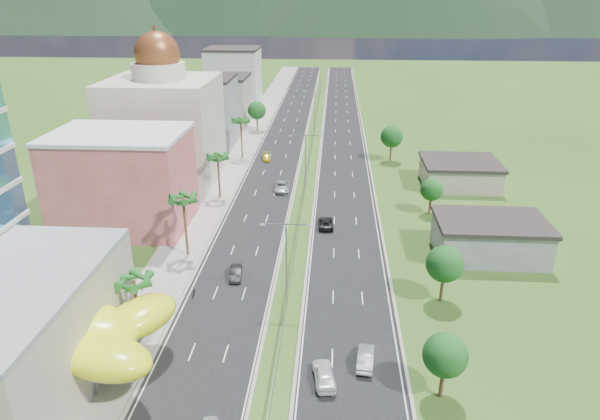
# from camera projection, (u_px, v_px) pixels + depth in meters

# --- Properties ---
(ground) EXTENTS (500.00, 500.00, 0.00)m
(ground) POSITION_uv_depth(u_px,v_px,m) (279.00, 356.00, 56.53)
(ground) COLOR #2D5119
(ground) RESTS_ON ground
(road_left) EXTENTS (11.00, 260.00, 0.04)m
(road_left) POSITION_uv_depth(u_px,v_px,m) (285.00, 136.00, 139.82)
(road_left) COLOR black
(road_left) RESTS_ON ground
(road_right) EXTENTS (11.00, 260.00, 0.04)m
(road_right) POSITION_uv_depth(u_px,v_px,m) (343.00, 137.00, 138.92)
(road_right) COLOR black
(road_right) RESTS_ON ground
(sidewalk_left) EXTENTS (7.00, 260.00, 0.12)m
(sidewalk_left) POSITION_uv_depth(u_px,v_px,m) (249.00, 135.00, 140.37)
(sidewalk_left) COLOR gray
(sidewalk_left) RESTS_ON ground
(median_guardrail) EXTENTS (0.10, 216.06, 0.76)m
(median_guardrail) POSITION_uv_depth(u_px,v_px,m) (311.00, 154.00, 122.56)
(median_guardrail) COLOR gray
(median_guardrail) RESTS_ON ground
(streetlight_median_b) EXTENTS (6.04, 0.25, 11.00)m
(streetlight_median_b) POSITION_uv_depth(u_px,v_px,m) (286.00, 255.00, 63.13)
(streetlight_median_b) COLOR gray
(streetlight_median_b) RESTS_ON ground
(streetlight_median_c) EXTENTS (6.04, 0.25, 11.00)m
(streetlight_median_c) POSITION_uv_depth(u_px,v_px,m) (305.00, 157.00, 99.95)
(streetlight_median_c) COLOR gray
(streetlight_median_c) RESTS_ON ground
(streetlight_median_d) EXTENTS (6.04, 0.25, 11.00)m
(streetlight_median_d) POSITION_uv_depth(u_px,v_px,m) (315.00, 107.00, 141.37)
(streetlight_median_d) COLOR gray
(streetlight_median_d) RESTS_ON ground
(streetlight_median_e) EXTENTS (6.04, 0.25, 11.00)m
(streetlight_median_e) POSITION_uv_depth(u_px,v_px,m) (320.00, 80.00, 182.80)
(streetlight_median_e) COLOR gray
(streetlight_median_e) RESTS_ON ground
(lime_canopy) EXTENTS (18.00, 15.00, 7.40)m
(lime_canopy) POSITION_uv_depth(u_px,v_px,m) (70.00, 332.00, 52.12)
(lime_canopy) COLOR yellow
(lime_canopy) RESTS_ON ground
(pink_shophouse) EXTENTS (20.00, 15.00, 15.00)m
(pink_shophouse) POSITION_uv_depth(u_px,v_px,m) (123.00, 182.00, 84.77)
(pink_shophouse) COLOR #B9534C
(pink_shophouse) RESTS_ON ground
(domed_building) EXTENTS (20.00, 20.00, 28.70)m
(domed_building) POSITION_uv_depth(u_px,v_px,m) (164.00, 124.00, 104.46)
(domed_building) COLOR beige
(domed_building) RESTS_ON ground
(midrise_grey) EXTENTS (16.00, 15.00, 16.00)m
(midrise_grey) POSITION_uv_depth(u_px,v_px,m) (201.00, 113.00, 128.70)
(midrise_grey) COLOR gray
(midrise_grey) RESTS_ON ground
(midrise_beige) EXTENTS (16.00, 15.00, 13.00)m
(midrise_beige) POSITION_uv_depth(u_px,v_px,m) (219.00, 101.00, 149.53)
(midrise_beige) COLOR #B0A891
(midrise_beige) RESTS_ON ground
(midrise_white) EXTENTS (16.00, 15.00, 18.00)m
(midrise_white) POSITION_uv_depth(u_px,v_px,m) (234.00, 79.00, 169.74)
(midrise_white) COLOR silver
(midrise_white) RESTS_ON ground
(shed_near) EXTENTS (15.00, 10.00, 5.00)m
(shed_near) POSITION_uv_depth(u_px,v_px,m) (489.00, 239.00, 76.90)
(shed_near) COLOR gray
(shed_near) RESTS_ON ground
(shed_far) EXTENTS (14.00, 12.00, 4.40)m
(shed_far) POSITION_uv_depth(u_px,v_px,m) (459.00, 174.00, 104.51)
(shed_far) COLOR #B0A891
(shed_far) RESTS_ON ground
(palm_tree_b) EXTENTS (3.60, 3.60, 8.10)m
(palm_tree_b) POSITION_uv_depth(u_px,v_px,m) (134.00, 283.00, 56.58)
(palm_tree_b) COLOR #47301C
(palm_tree_b) RESTS_ON ground
(palm_tree_c) EXTENTS (3.60, 3.60, 9.60)m
(palm_tree_c) POSITION_uv_depth(u_px,v_px,m) (183.00, 201.00, 74.43)
(palm_tree_c) COLOR #47301C
(palm_tree_c) RESTS_ON ground
(palm_tree_d) EXTENTS (3.60, 3.60, 8.60)m
(palm_tree_d) POSITION_uv_depth(u_px,v_px,m) (218.00, 159.00, 95.97)
(palm_tree_d) COLOR #47301C
(palm_tree_d) RESTS_ON ground
(palm_tree_e) EXTENTS (3.60, 3.60, 9.40)m
(palm_tree_e) POSITION_uv_depth(u_px,v_px,m) (241.00, 122.00, 118.69)
(palm_tree_e) COLOR #47301C
(palm_tree_e) RESTS_ON ground
(leafy_tree_lfar) EXTENTS (4.90, 4.90, 8.05)m
(leafy_tree_lfar) POSITION_uv_depth(u_px,v_px,m) (257.00, 110.00, 142.76)
(leafy_tree_lfar) COLOR #47301C
(leafy_tree_lfar) RESTS_ON ground
(leafy_tree_ra) EXTENTS (4.20, 4.20, 6.90)m
(leafy_tree_ra) POSITION_uv_depth(u_px,v_px,m) (445.00, 355.00, 49.13)
(leafy_tree_ra) COLOR #47301C
(leafy_tree_ra) RESTS_ON ground
(leafy_tree_rb) EXTENTS (4.55, 4.55, 7.47)m
(leafy_tree_rb) POSITION_uv_depth(u_px,v_px,m) (445.00, 264.00, 64.44)
(leafy_tree_rb) COLOR #47301C
(leafy_tree_rb) RESTS_ON ground
(leafy_tree_rc) EXTENTS (3.85, 3.85, 6.33)m
(leafy_tree_rc) POSITION_uv_depth(u_px,v_px,m) (432.00, 190.00, 90.34)
(leafy_tree_rc) COLOR #47301C
(leafy_tree_rc) RESTS_ON ground
(leafy_tree_rd) EXTENTS (4.90, 4.90, 8.05)m
(leafy_tree_rd) POSITION_uv_depth(u_px,v_px,m) (392.00, 137.00, 117.73)
(leafy_tree_rd) COLOR #47301C
(leafy_tree_rd) RESTS_ON ground
(mountain_ridge) EXTENTS (860.00, 140.00, 90.00)m
(mountain_ridge) POSITION_uv_depth(u_px,v_px,m) (399.00, 31.00, 467.16)
(mountain_ridge) COLOR black
(mountain_ridge) RESTS_ON ground
(car_dark_left) EXTENTS (1.96, 4.39, 1.40)m
(car_dark_left) POSITION_uv_depth(u_px,v_px,m) (236.00, 273.00, 71.42)
(car_dark_left) COLOR black
(car_dark_left) RESTS_ON road_left
(car_silver_mid_left) EXTENTS (3.02, 5.97, 1.62)m
(car_silver_mid_left) POSITION_uv_depth(u_px,v_px,m) (282.00, 186.00, 102.03)
(car_silver_mid_left) COLOR #9D9FA5
(car_silver_mid_left) RESTS_ON road_left
(car_yellow_far_left) EXTENTS (2.52, 4.68, 1.29)m
(car_yellow_far_left) POSITION_uv_depth(u_px,v_px,m) (266.00, 157.00, 120.21)
(car_yellow_far_left) COLOR gold
(car_yellow_far_left) RESTS_ON road_left
(car_white_near_right) EXTENTS (2.73, 5.19, 1.69)m
(car_white_near_right) POSITION_uv_depth(u_px,v_px,m) (324.00, 374.00, 52.52)
(car_white_near_right) COLOR white
(car_white_near_right) RESTS_ON road_right
(car_silver_right) EXTENTS (2.10, 4.83, 1.55)m
(car_silver_right) POSITION_uv_depth(u_px,v_px,m) (365.00, 358.00, 54.99)
(car_silver_right) COLOR #AEB0B6
(car_silver_right) RESTS_ON road_right
(car_dark_far_right) EXTENTS (2.62, 5.24, 1.43)m
(car_dark_far_right) POSITION_uv_depth(u_px,v_px,m) (326.00, 223.00, 86.58)
(car_dark_far_right) COLOR black
(car_dark_far_right) RESTS_ON road_right
(motorcycle) EXTENTS (0.82, 2.07, 1.29)m
(motorcycle) POSITION_uv_depth(u_px,v_px,m) (194.00, 291.00, 67.29)
(motorcycle) COLOR black
(motorcycle) RESTS_ON road_left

